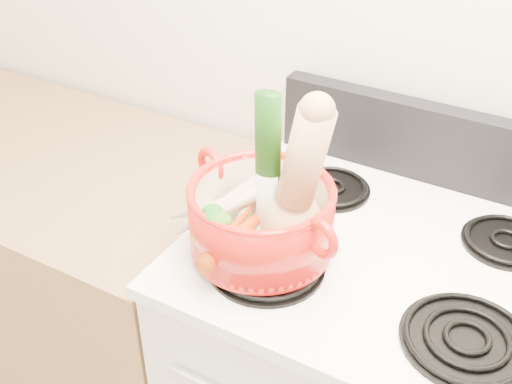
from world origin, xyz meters
The scene contains 23 objects.
wall_back centered at (0.00, 1.75, 1.30)m, with size 3.50×0.02×2.60m, color white.
cooktop centered at (0.00, 1.40, 0.93)m, with size 0.78×0.67×0.03m, color white.
control_backsplash centered at (0.00, 1.70, 1.04)m, with size 0.76×0.05×0.18m, color black.
counter_left centered at (-1.07, 1.40, 0.45)m, with size 1.36×0.65×0.90m, color #946C46.
burner_front_left centered at (-0.19, 1.24, 0.96)m, with size 0.22×0.22×0.02m, color black.
burner_front_right centered at (0.19, 1.24, 0.96)m, with size 0.22×0.22×0.02m, color black.
burner_back_left centered at (-0.19, 1.54, 0.96)m, with size 0.17×0.17×0.02m, color black.
burner_back_right centered at (0.19, 1.54, 0.96)m, with size 0.17×0.17×0.02m, color black.
dutch_oven centered at (-0.22, 1.27, 1.04)m, with size 0.27×0.27×0.14m, color red.
pot_handle_left centered at (-0.37, 1.32, 1.08)m, with size 0.08×0.08×0.02m, color red.
pot_handle_right centered at (-0.07, 1.22, 1.08)m, with size 0.08×0.08×0.02m, color red.
squash centered at (-0.16, 1.29, 1.14)m, with size 0.12×0.12×0.29m, color tan, non-canonical shape.
leek centered at (-0.21, 1.28, 1.15)m, with size 0.05×0.05×0.31m, color silver.
ginger centered at (-0.19, 1.37, 1.02)m, with size 0.08×0.06×0.05m, color tan.
parsnip_0 centered at (-0.27, 1.31, 1.02)m, with size 0.05×0.05×0.25m, color beige.
parsnip_1 centered at (-0.32, 1.29, 1.03)m, with size 0.04×0.04×0.21m, color beige.
parsnip_2 centered at (-0.24, 1.32, 1.03)m, with size 0.04×0.04×0.20m, color #F0E9C3.
parsnip_3 centered at (-0.31, 1.26, 1.04)m, with size 0.04×0.04×0.20m, color beige.
parsnip_4 centered at (-0.29, 1.34, 1.04)m, with size 0.04×0.04×0.20m, color beige.
parsnip_5 centered at (-0.26, 1.32, 1.05)m, with size 0.04×0.04×0.23m, color beige.
carrot_0 centered at (-0.25, 1.21, 1.02)m, with size 0.04×0.04×0.18m, color #B93D09.
carrot_1 centered at (-0.26, 1.24, 1.02)m, with size 0.03×0.03×0.14m, color #C44609.
carrot_2 centered at (-0.23, 1.24, 1.03)m, with size 0.04×0.04×0.19m, color #CB490A.
Camera 1 is at (0.25, 0.42, 1.76)m, focal length 45.00 mm.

